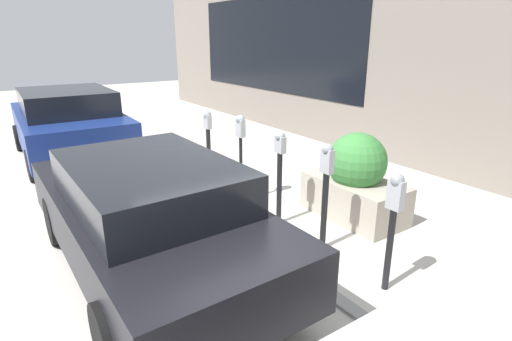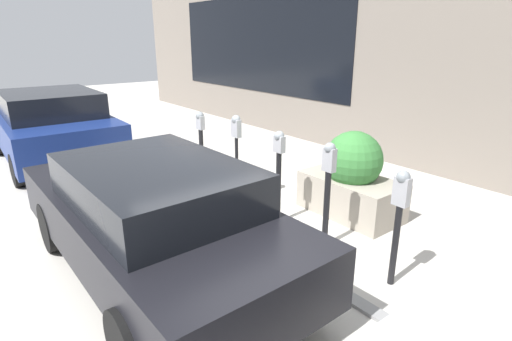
{
  "view_description": "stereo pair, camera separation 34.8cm",
  "coord_description": "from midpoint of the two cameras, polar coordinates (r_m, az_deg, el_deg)",
  "views": [
    {
      "loc": [
        -4.31,
        2.77,
        2.62
      ],
      "look_at": [
        0.0,
        -0.16,
        0.88
      ],
      "focal_mm": 28.0,
      "sensor_mm": 36.0,
      "label": 1
    },
    {
      "loc": [
        -4.1,
        3.05,
        2.62
      ],
      "look_at": [
        0.0,
        -0.16,
        0.88
      ],
      "focal_mm": 28.0,
      "sensor_mm": 36.0,
      "label": 2
    }
  ],
  "objects": [
    {
      "name": "planter_box",
      "position": [
        6.2,
        11.99,
        -1.26
      ],
      "size": [
        1.52,
        0.87,
        1.31
      ],
      "color": "#A39989",
      "rests_on": "ground_plane"
    },
    {
      "name": "curb_strip",
      "position": [
        5.7,
        -3.72,
        -8.72
      ],
      "size": [
        24.5,
        0.16,
        0.04
      ],
      "color": "gray",
      "rests_on": "ground_plane"
    },
    {
      "name": "parked_car_rear",
      "position": [
        9.85,
        -28.0,
        5.71
      ],
      "size": [
        4.33,
        2.07,
        1.55
      ],
      "rotation": [
        0.0,
        0.0,
        -0.02
      ],
      "color": "navy",
      "rests_on": "ground_plane"
    },
    {
      "name": "building_facade",
      "position": [
        8.5,
        22.99,
        14.37
      ],
      "size": [
        24.5,
        0.17,
        4.41
      ],
      "color": "slate",
      "rests_on": "ground_plane"
    },
    {
      "name": "parking_meter_nearest",
      "position": [
        4.42,
        17.69,
        -5.43
      ],
      "size": [
        0.17,
        0.14,
        1.34
      ],
      "color": "black",
      "rests_on": "ground_plane"
    },
    {
      "name": "parking_meter_fourth",
      "position": [
        6.39,
        -4.38,
        4.48
      ],
      "size": [
        0.17,
        0.14,
        1.47
      ],
      "color": "black",
      "rests_on": "ground_plane"
    },
    {
      "name": "ground_plane",
      "position": [
        5.75,
        -3.05,
        -8.67
      ],
      "size": [
        40.0,
        40.0,
        0.0
      ],
      "primitive_type": "plane",
      "color": "beige"
    },
    {
      "name": "parked_car_middle",
      "position": [
        4.65,
        -16.57,
        -6.25
      ],
      "size": [
        4.28,
        1.84,
        1.38
      ],
      "rotation": [
        0.0,
        0.0,
        0.02
      ],
      "color": "black",
      "rests_on": "ground_plane"
    },
    {
      "name": "parking_meter_farthest",
      "position": [
        7.34,
        -9.22,
        4.6
      ],
      "size": [
        0.17,
        0.15,
        1.37
      ],
      "color": "black",
      "rests_on": "ground_plane"
    },
    {
      "name": "parking_meter_second",
      "position": [
        5.05,
        8.31,
        -1.63
      ],
      "size": [
        0.17,
        0.14,
        1.41
      ],
      "color": "black",
      "rests_on": "ground_plane"
    },
    {
      "name": "parking_meter_middle",
      "position": [
        5.67,
        1.52,
        0.92
      ],
      "size": [
        0.17,
        0.15,
        1.39
      ],
      "color": "black",
      "rests_on": "ground_plane"
    }
  ]
}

